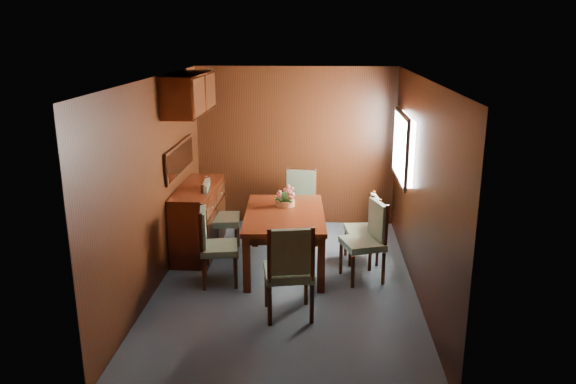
# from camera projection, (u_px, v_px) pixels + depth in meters

# --- Properties ---
(ground) EXTENTS (4.50, 4.50, 0.00)m
(ground) POSITION_uv_depth(u_px,v_px,m) (287.00, 284.00, 6.67)
(ground) COLOR #313A43
(ground) RESTS_ON ground
(room_shell) EXTENTS (3.06, 4.52, 2.41)m
(room_shell) POSITION_uv_depth(u_px,v_px,m) (279.00, 143.00, 6.54)
(room_shell) COLOR black
(room_shell) RESTS_ON ground
(sideboard) EXTENTS (0.48, 1.40, 0.90)m
(sideboard) POSITION_uv_depth(u_px,v_px,m) (199.00, 219.00, 7.57)
(sideboard) COLOR #361106
(sideboard) RESTS_ON ground
(dining_table) EXTENTS (1.05, 1.60, 0.73)m
(dining_table) POSITION_uv_depth(u_px,v_px,m) (285.00, 220.00, 6.98)
(dining_table) COLOR #361106
(dining_table) RESTS_ON ground
(chair_left_near) EXTENTS (0.50, 0.51, 0.94)m
(chair_left_near) POSITION_uv_depth(u_px,v_px,m) (213.00, 242.00, 6.56)
(chair_left_near) COLOR black
(chair_left_near) RESTS_ON ground
(chair_left_far) EXTENTS (0.51, 0.53, 1.02)m
(chair_left_far) POSITION_uv_depth(u_px,v_px,m) (216.00, 213.00, 7.44)
(chair_left_far) COLOR black
(chair_left_far) RESTS_ON ground
(chair_right_near) EXTENTS (0.57, 0.58, 0.98)m
(chair_right_near) POSITION_uv_depth(u_px,v_px,m) (369.00, 236.00, 6.67)
(chair_right_near) COLOR black
(chair_right_near) RESTS_ON ground
(chair_right_far) EXTENTS (0.45, 0.46, 0.89)m
(chair_right_far) POSITION_uv_depth(u_px,v_px,m) (367.00, 225.00, 7.22)
(chair_right_far) COLOR black
(chair_right_far) RESTS_ON ground
(chair_head) EXTENTS (0.57, 0.55, 1.05)m
(chair_head) POSITION_uv_depth(u_px,v_px,m) (290.00, 267.00, 5.71)
(chair_head) COLOR black
(chair_head) RESTS_ON ground
(chair_foot) EXTENTS (0.51, 0.49, 0.97)m
(chair_foot) POSITION_uv_depth(u_px,v_px,m) (300.00, 200.00, 8.13)
(chair_foot) COLOR black
(chair_foot) RESTS_ON ground
(flower_centerpiece) EXTENTS (0.26, 0.26, 0.26)m
(flower_centerpiece) POSITION_uv_depth(u_px,v_px,m) (285.00, 196.00, 7.18)
(flower_centerpiece) COLOR #C8703D
(flower_centerpiece) RESTS_ON dining_table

